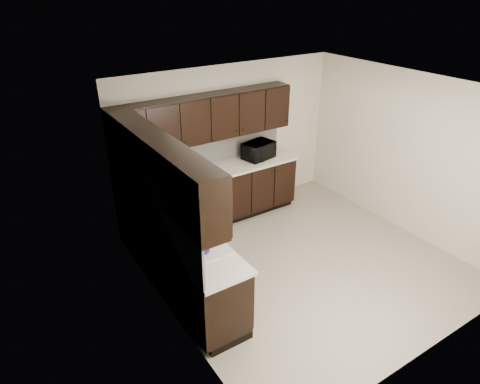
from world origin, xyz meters
name	(u,v)px	position (x,y,z in m)	size (l,w,h in m)	color
floor	(301,263)	(0.00, 0.00, 0.00)	(4.00, 4.00, 0.00)	#A69B89
ceiling	(315,90)	(0.00, 0.00, 2.50)	(4.00, 4.00, 0.00)	white
wall_back	(228,141)	(0.00, 2.00, 1.25)	(4.00, 0.02, 2.50)	beige
wall_left	(167,229)	(-2.00, 0.00, 1.25)	(0.02, 4.00, 2.50)	beige
wall_right	(406,154)	(2.00, 0.00, 1.25)	(0.02, 4.00, 2.50)	beige
wall_front	(445,261)	(0.00, -2.00, 1.25)	(4.00, 0.02, 2.50)	beige
lower_cabinets	(202,224)	(-1.01, 1.11, 0.41)	(3.00, 2.80, 0.90)	black
countertop	(201,194)	(-1.01, 1.11, 0.92)	(3.03, 2.83, 0.04)	silver
backsplash	(180,176)	(-1.22, 1.32, 1.18)	(3.00, 2.80, 0.48)	#BAB9B5
upper_cabinets	(188,137)	(-1.10, 1.20, 1.77)	(3.00, 2.80, 0.70)	black
dishwasher	(210,203)	(-0.70, 1.41, 0.55)	(0.58, 0.04, 0.78)	beige
sink	(196,249)	(-1.68, -0.01, 0.88)	(0.54, 0.82, 0.42)	beige
microwave	(259,150)	(0.42, 1.71, 1.08)	(0.52, 0.35, 0.29)	black
soap_bottle_a	(205,230)	(-1.50, 0.08, 1.03)	(0.08, 0.08, 0.17)	gray
soap_bottle_b	(165,220)	(-1.82, 0.52, 1.05)	(0.08, 0.08, 0.22)	gray
toaster_oven	(134,181)	(-1.75, 1.75, 1.06)	(0.38, 0.29, 0.24)	silver
storage_bin	(149,192)	(-1.68, 1.35, 1.04)	(0.52, 0.39, 0.20)	silver
blue_pitcher	(202,243)	(-1.69, -0.20, 1.06)	(0.16, 0.16, 0.25)	#0E0E86
teal_tumbler	(158,189)	(-1.55, 1.35, 1.04)	(0.09, 0.09, 0.21)	#0C7B85
paper_towel_roll	(155,190)	(-1.62, 1.29, 1.08)	(0.13, 0.13, 0.28)	white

